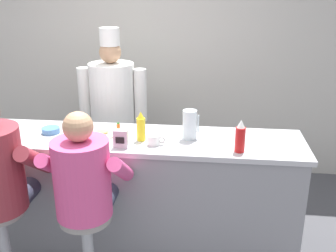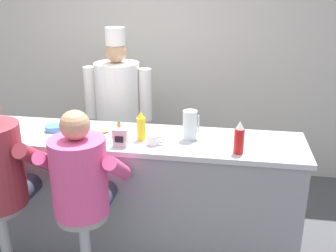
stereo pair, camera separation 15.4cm
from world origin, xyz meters
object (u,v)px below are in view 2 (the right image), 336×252
mustard_bottle_yellow (141,127)px  cook_in_whites_near (118,108)px  cereal_bowl (54,128)px  coffee_mug_white (154,140)px  diner_seated_pink (82,182)px  breakfast_plate (103,133)px  napkin_dispenser_chrome (120,138)px  ketchup_bottle_red (239,138)px  water_pitcher_clear (190,125)px  hot_sauce_bottle_orange (119,130)px

mustard_bottle_yellow → cook_in_whites_near: cook_in_whites_near is taller
cereal_bowl → coffee_mug_white: 0.91m
coffee_mug_white → diner_seated_pink: size_ratio=0.10×
breakfast_plate → napkin_dispenser_chrome: bearing=-46.7°
mustard_bottle_yellow → ketchup_bottle_red: bearing=-10.4°
breakfast_plate → cook_in_whites_near: cook_in_whites_near is taller
water_pitcher_clear → cereal_bowl: size_ratio=1.61×
breakfast_plate → coffee_mug_white: 0.48m
mustard_bottle_yellow → cook_in_whites_near: 1.02m
cereal_bowl → napkin_dispenser_chrome: napkin_dispenser_chrome is taller
water_pitcher_clear → cereal_bowl: water_pitcher_clear is taller
hot_sauce_bottle_orange → diner_seated_pink: bearing=-102.4°
napkin_dispenser_chrome → cook_in_whites_near: cook_in_whites_near is taller
water_pitcher_clear → cook_in_whites_near: 1.18m
cook_in_whites_near → coffee_mug_white: bearing=-59.7°
ketchup_bottle_red → diner_seated_pink: bearing=-159.7°
mustard_bottle_yellow → cook_in_whites_near: size_ratio=0.13×
hot_sauce_bottle_orange → napkin_dispenser_chrome: 0.18m
mustard_bottle_yellow → cook_in_whites_near: bearing=116.8°
cook_in_whites_near → cereal_bowl: bearing=-111.3°
hot_sauce_bottle_orange → napkin_dispenser_chrome: bearing=-71.1°
water_pitcher_clear → cereal_bowl: bearing=-179.8°
water_pitcher_clear → napkin_dispenser_chrome: 0.56m
cereal_bowl → cook_in_whites_near: cook_in_whites_near is taller
breakfast_plate → coffee_mug_white: bearing=-17.9°
water_pitcher_clear → mustard_bottle_yellow: bearing=-168.1°
breakfast_plate → cereal_bowl: (-0.44, 0.01, 0.01)m
hot_sauce_bottle_orange → coffee_mug_white: (0.30, -0.09, -0.03)m
breakfast_plate → cook_in_whites_near: (-0.12, 0.83, -0.05)m
ketchup_bottle_red → diner_seated_pink: 1.16m
ketchup_bottle_red → cook_in_whites_near: cook_in_whites_near is taller
mustard_bottle_yellow → coffee_mug_white: mustard_bottle_yellow is taller
ketchup_bottle_red → napkin_dispenser_chrome: bearing=-178.6°
water_pitcher_clear → ketchup_bottle_red: bearing=-29.7°
mustard_bottle_yellow → hot_sauce_bottle_orange: bearing=177.1°
cereal_bowl → diner_seated_pink: 0.79m
coffee_mug_white → napkin_dispenser_chrome: napkin_dispenser_chrome is taller
hot_sauce_bottle_orange → diner_seated_pink: (-0.12, -0.54, -0.19)m
mustard_bottle_yellow → diner_seated_pink: (-0.30, -0.53, -0.24)m
breakfast_plate → diner_seated_pink: bearing=-86.6°
cereal_bowl → water_pitcher_clear: bearing=0.2°
ketchup_bottle_red → cook_in_whites_near: 1.61m
mustard_bottle_yellow → hot_sauce_bottle_orange: size_ratio=1.76×
water_pitcher_clear → diner_seated_pink: 0.95m
cereal_bowl → cook_in_whites_near: size_ratio=0.08×
ketchup_bottle_red → hot_sauce_bottle_orange: (-0.95, 0.15, -0.05)m
breakfast_plate → hot_sauce_bottle_orange: bearing=-20.0°
hot_sauce_bottle_orange → cook_in_whites_near: size_ratio=0.08×
napkin_dispenser_chrome → diner_seated_pink: bearing=-115.5°
ketchup_bottle_red → hot_sauce_bottle_orange: size_ratio=1.83×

